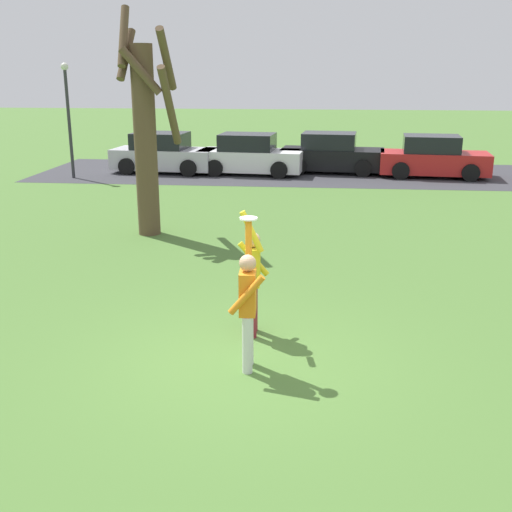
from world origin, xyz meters
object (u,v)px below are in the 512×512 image
object	(u,v)px
parked_car_black	(331,154)
lamppost_by_lot	(68,109)
parked_car_red	(433,158)
bare_tree_tall	(146,130)
person_catcher	(248,302)
frisbee_disc	(249,218)
parked_car_white	(250,156)
person_defender	(253,275)
parked_car_silver	(164,154)

from	to	relation	value
parked_car_black	lamppost_by_lot	world-z (taller)	lamppost_by_lot
parked_car_black	parked_car_red	xyz separation A→B (m)	(3.91, -0.71, 0.00)
parked_car_black	bare_tree_tall	xyz separation A→B (m)	(-4.70, -10.50, 1.88)
person_catcher	frisbee_disc	size ratio (longest dim) A/B	8.61
lamppost_by_lot	parked_car_white	bearing A→B (deg)	13.78
parked_car_black	bare_tree_tall	distance (m)	11.66
parked_car_white	lamppost_by_lot	size ratio (longest dim) A/B	1.00
frisbee_disc	parked_car_red	bearing A→B (deg)	72.34
person_catcher	person_defender	bearing A→B (deg)	0.00
person_catcher	parked_car_black	bearing A→B (deg)	-7.32
person_defender	parked_car_white	xyz separation A→B (m)	(-1.76, 15.75, -0.25)
person_catcher	lamppost_by_lot	size ratio (longest dim) A/B	0.49
parked_car_black	parked_car_red	size ratio (longest dim) A/B	1.00
person_defender	frisbee_disc	world-z (taller)	frisbee_disc
parked_car_black	frisbee_disc	bearing A→B (deg)	-89.54
frisbee_disc	parked_car_silver	bearing A→B (deg)	107.65
person_defender	parked_car_silver	bearing A→B (deg)	-164.29
person_defender	parked_car_silver	world-z (taller)	person_defender
parked_car_red	bare_tree_tall	world-z (taller)	bare_tree_tall
parked_car_red	lamppost_by_lot	distance (m)	14.05
frisbee_disc	parked_car_silver	distance (m)	17.71
person_defender	lamppost_by_lot	size ratio (longest dim) A/B	0.48
parked_car_black	parked_car_red	distance (m)	3.98
parked_car_red	bare_tree_tall	bearing A→B (deg)	-126.25
frisbee_disc	parked_car_red	xyz separation A→B (m)	(5.33, 16.75, -1.37)
person_defender	parked_car_black	world-z (taller)	person_defender
frisbee_disc	parked_car_silver	world-z (taller)	frisbee_disc
parked_car_red	person_catcher	bearing A→B (deg)	-102.30
person_catcher	parked_car_black	xyz separation A→B (m)	(1.41, 17.68, -0.25)
person_catcher	parked_car_red	world-z (taller)	person_catcher
frisbee_disc	parked_car_black	xyz separation A→B (m)	(1.42, 17.46, -1.37)
frisbee_disc	parked_car_white	xyz separation A→B (m)	(-1.81, 16.71, -1.37)
bare_tree_tall	lamppost_by_lot	size ratio (longest dim) A/B	1.28
person_catcher	parked_car_black	distance (m)	17.74
parked_car_white	frisbee_disc	bearing A→B (deg)	-78.72
parked_car_silver	bare_tree_tall	bearing A→B (deg)	-73.05
person_catcher	parked_car_black	size ratio (longest dim) A/B	0.49
person_defender	parked_car_red	world-z (taller)	person_defender
person_defender	parked_car_red	size ratio (longest dim) A/B	0.48
person_defender	bare_tree_tall	size ratio (longest dim) A/B	0.37
parked_car_white	parked_car_black	xyz separation A→B (m)	(3.22, 0.75, 0.00)
bare_tree_tall	parked_car_red	bearing A→B (deg)	48.64
parked_car_white	lamppost_by_lot	world-z (taller)	lamppost_by_lot
person_catcher	person_defender	xyz separation A→B (m)	(-0.06, 1.18, -0.00)
parked_car_white	parked_car_silver	bearing A→B (deg)	-176.87
person_catcher	parked_car_white	xyz separation A→B (m)	(-1.82, 16.93, -0.25)
parked_car_black	bare_tree_tall	bearing A→B (deg)	-109.02
parked_car_white	bare_tree_tall	distance (m)	10.04
parked_car_silver	lamppost_by_lot	distance (m)	4.05
person_defender	frisbee_disc	bearing A→B (deg)	0.00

